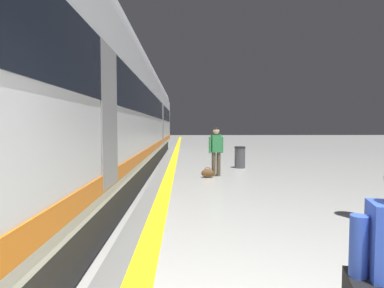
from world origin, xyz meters
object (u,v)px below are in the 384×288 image
(passenger_near, at_px, (216,148))
(duffel_bag_near, at_px, (208,173))
(high_speed_train, at_px, (101,102))
(waste_bin, at_px, (240,157))

(passenger_near, distance_m, duffel_bag_near, 0.94)
(duffel_bag_near, bearing_deg, high_speed_train, -164.13)
(high_speed_train, distance_m, passenger_near, 4.15)
(high_speed_train, relative_size, waste_bin, 36.79)
(passenger_near, bearing_deg, waste_bin, 59.98)
(passenger_near, relative_size, duffel_bag_near, 3.92)
(high_speed_train, distance_m, waste_bin, 6.28)
(passenger_near, height_order, waste_bin, passenger_near)
(passenger_near, xyz_separation_m, waste_bin, (1.23, 2.13, -0.54))
(passenger_near, relative_size, waste_bin, 1.89)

